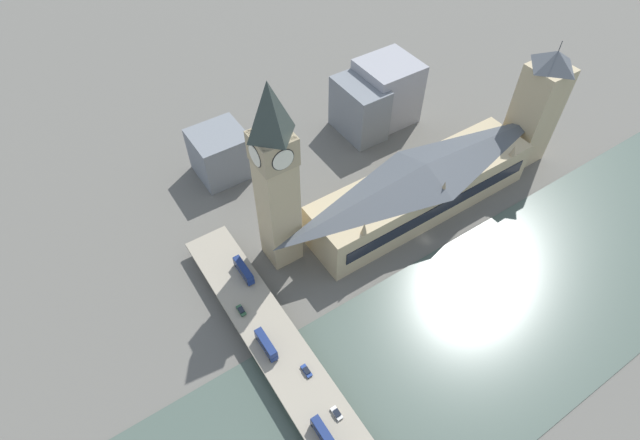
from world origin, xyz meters
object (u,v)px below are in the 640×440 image
object	(u,v)px
double_decker_bus_lead	(326,437)
double_decker_bus_rear	(244,270)
victoria_tower	(536,108)
car_southbound_extra	(306,371)
car_southbound_mid	(241,310)
clock_tower	(275,177)
road_bridge	(331,429)
car_northbound_lead	(337,413)
double_decker_bus_mid	(266,344)
parliament_hall	(422,187)

from	to	relation	value
double_decker_bus_lead	double_decker_bus_rear	xyz separation A→B (m)	(61.30, -7.06, -0.03)
victoria_tower	double_decker_bus_lead	size ratio (longest dim) A/B	4.62
car_southbound_extra	car_southbound_mid	bearing A→B (deg)	13.00
clock_tower	car_southbound_mid	size ratio (longest dim) A/B	17.14
road_bridge	car_southbound_extra	xyz separation A→B (m)	(17.54, -2.93, 1.71)
double_decker_bus_lead	car_southbound_extra	size ratio (longest dim) A/B	2.74
road_bridge	double_decker_bus_rear	distance (m)	59.55
road_bridge	car_northbound_lead	world-z (taller)	car_northbound_lead
double_decker_bus_mid	double_decker_bus_rear	xyz separation A→B (m)	(28.59, -7.17, -0.14)
clock_tower	car_southbound_mid	world-z (taller)	clock_tower
double_decker_bus_lead	double_decker_bus_rear	size ratio (longest dim) A/B	1.06
clock_tower	victoria_tower	xyz separation A→B (m)	(-10.19, -115.61, -14.07)
double_decker_bus_lead	car_southbound_extra	bearing A→B (deg)	-17.42
victoria_tower	double_decker_bus_rear	distance (m)	134.53
double_decker_bus_lead	double_decker_bus_mid	world-z (taller)	double_decker_bus_mid
double_decker_bus_rear	car_northbound_lead	world-z (taller)	double_decker_bus_rear
double_decker_bus_mid	double_decker_bus_lead	bearing A→B (deg)	-179.81
parliament_hall	car_southbound_extra	xyz separation A→B (m)	(-36.30, 75.60, -5.39)
victoria_tower	double_decker_bus_mid	world-z (taller)	victoria_tower
double_decker_bus_mid	car_northbound_lead	xyz separation A→B (m)	(-28.49, -6.66, -2.04)
car_southbound_mid	double_decker_bus_mid	bearing A→B (deg)	-178.17
parliament_hall	double_decker_bus_rear	distance (m)	74.94
double_decker_bus_rear	car_northbound_lead	size ratio (longest dim) A/B	2.72
parliament_hall	car_southbound_extra	size ratio (longest dim) A/B	21.81
road_bridge	double_decker_bus_mid	world-z (taller)	double_decker_bus_mid
car_northbound_lead	car_southbound_mid	size ratio (longest dim) A/B	0.95
road_bridge	car_northbound_lead	xyz separation A→B (m)	(2.23, -3.36, 1.72)
car_southbound_mid	clock_tower	bearing A→B (deg)	-55.73
parliament_hall	double_decker_bus_mid	bearing A→B (deg)	105.77
double_decker_bus_lead	car_southbound_mid	size ratio (longest dim) A/B	2.74
double_decker_bus_rear	car_northbound_lead	xyz separation A→B (m)	(-57.09, 0.51, -1.91)
clock_tower	double_decker_bus_mid	distance (m)	51.82
clock_tower	parliament_hall	bearing A→B (deg)	-100.21
clock_tower	road_bridge	xyz separation A→B (m)	(-64.09, 21.61, -34.61)
parliament_hall	car_southbound_extra	world-z (taller)	parliament_hall
clock_tower	double_decker_bus_lead	size ratio (longest dim) A/B	6.26
car_southbound_mid	double_decker_bus_rear	bearing A→B (deg)	-31.46
parliament_hall	victoria_tower	xyz separation A→B (m)	(0.06, -58.69, 13.44)
victoria_tower	double_decker_bus_rear	size ratio (longest dim) A/B	4.92
road_bridge	double_decker_bus_mid	distance (m)	31.13
double_decker_bus_rear	car_southbound_extra	xyz separation A→B (m)	(-41.78, 0.94, -1.91)
car_northbound_lead	car_southbound_mid	distance (m)	45.11
double_decker_bus_rear	car_southbound_extra	world-z (taller)	double_decker_bus_rear
double_decker_bus_mid	car_northbound_lead	bearing A→B (deg)	-166.85
clock_tower	victoria_tower	world-z (taller)	clock_tower
double_decker_bus_rear	car_northbound_lead	distance (m)	57.12
clock_tower	car_southbound_mid	distance (m)	45.01
clock_tower	double_decker_bus_mid	xyz separation A→B (m)	(-33.36, 24.91, -30.85)
parliament_hall	victoria_tower	bearing A→B (deg)	-89.94
clock_tower	car_northbound_lead	world-z (taller)	clock_tower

